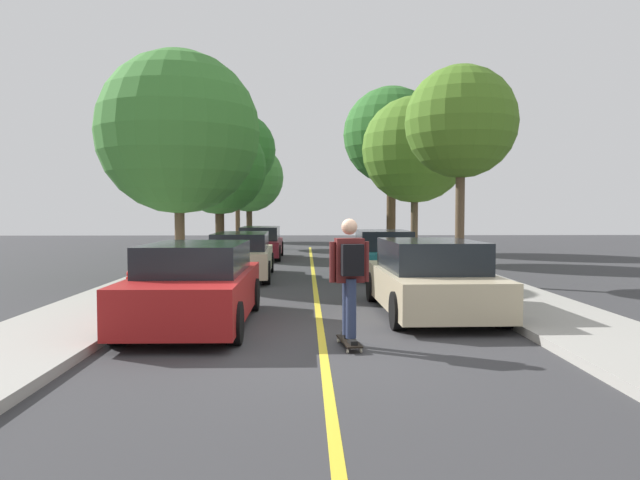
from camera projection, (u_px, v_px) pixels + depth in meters
name	position (u px, v px, depth m)	size (l,w,h in m)	color
ground	(323.00, 347.00, 8.48)	(80.00, 80.00, 0.00)	#353538
sidewalk_left	(27.00, 344.00, 8.37)	(2.09, 56.00, 0.14)	#9E9B93
sidewalk_right	(611.00, 341.00, 8.58)	(2.09, 56.00, 0.14)	#9E9B93
center_line	(317.00, 303.00, 12.47)	(0.12, 39.20, 0.01)	gold
parked_car_left_nearest	(196.00, 285.00, 10.08)	(1.93, 4.37, 1.41)	maroon
parked_car_left_near	(241.00, 255.00, 17.25)	(1.91, 4.56, 1.34)	#BCAD89
parked_car_left_far	(260.00, 243.00, 24.46)	(1.84, 4.35, 1.33)	maroon
parked_car_right_nearest	(429.00, 278.00, 11.25)	(2.07, 4.52, 1.41)	#BCAD89
parked_car_right_near	(383.00, 254.00, 17.95)	(1.84, 4.30, 1.38)	#196066
street_tree_left_nearest	(179.00, 133.00, 16.89)	(4.69, 4.69, 6.45)	brown
street_tree_left_near	(219.00, 168.00, 24.87)	(4.00, 4.00, 5.70)	#3D2D1E
street_tree_left_far	(237.00, 150.00, 31.43)	(4.12, 4.12, 7.18)	#4C3823
street_tree_left_farthest	(249.00, 177.00, 37.98)	(4.47, 4.47, 6.28)	#3D2D1E
street_tree_right_nearest	(461.00, 123.00, 15.61)	(2.99, 2.99, 5.71)	brown
street_tree_right_near	(415.00, 150.00, 22.18)	(4.02, 4.02, 6.18)	brown
street_tree_right_far	(392.00, 136.00, 28.18)	(4.65, 4.65, 7.82)	#4C3823
fire_hydrant	(131.00, 287.00, 11.39)	(0.20, 0.20, 0.70)	#B2140F
skateboard	(349.00, 341.00, 8.45)	(0.33, 0.86, 0.10)	black
skateboarder	(350.00, 272.00, 8.37)	(0.59, 0.71, 1.76)	black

